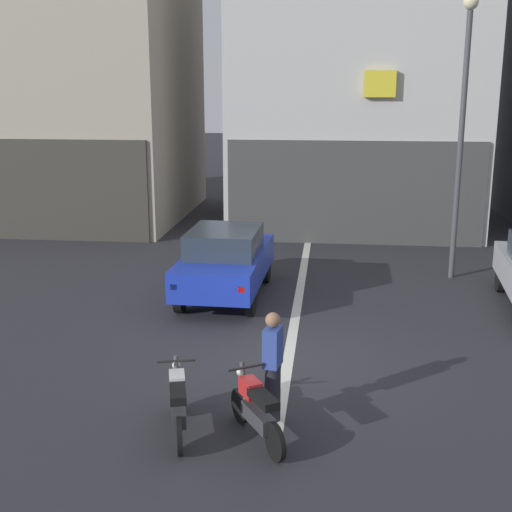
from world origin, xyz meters
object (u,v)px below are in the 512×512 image
at_px(street_lamp, 463,112).
at_px(motorcycle_red_row_left_mid, 256,409).
at_px(person_by_motorcycles, 273,366).
at_px(car_blue_crossing_near, 225,260).
at_px(motorcycle_white_row_leftmost, 178,403).

relative_size(street_lamp, motorcycle_red_row_left_mid, 4.71).
bearing_deg(person_by_motorcycles, street_lamp, 64.39).
height_order(car_blue_crossing_near, person_by_motorcycles, person_by_motorcycles).
relative_size(street_lamp, person_by_motorcycles, 4.13).
bearing_deg(person_by_motorcycles, motorcycle_red_row_left_mid, -105.94).
distance_m(street_lamp, person_by_motorcycles, 9.65).
relative_size(motorcycle_white_row_leftmost, motorcycle_red_row_left_mid, 1.12).
height_order(motorcycle_red_row_left_mid, person_by_motorcycles, person_by_motorcycles).
bearing_deg(car_blue_crossing_near, street_lamp, 22.36).
bearing_deg(car_blue_crossing_near, person_by_motorcycles, -74.67).
height_order(street_lamp, motorcycle_white_row_leftmost, street_lamp).
height_order(car_blue_crossing_near, street_lamp, street_lamp).
height_order(motorcycle_white_row_leftmost, person_by_motorcycles, person_by_motorcycles).
relative_size(car_blue_crossing_near, motorcycle_red_row_left_mid, 2.84).
bearing_deg(street_lamp, motorcycle_red_row_left_mid, -114.99).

